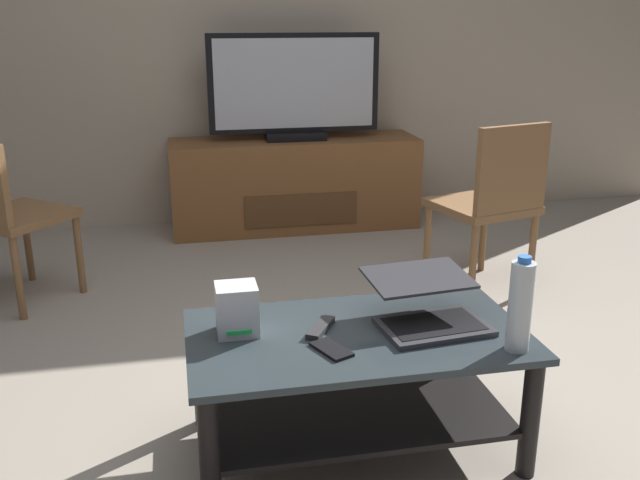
% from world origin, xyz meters
% --- Properties ---
extents(ground_plane, '(7.68, 7.68, 0.00)m').
position_xyz_m(ground_plane, '(0.00, 0.00, 0.00)').
color(ground_plane, '#9E9384').
extents(back_wall, '(6.40, 0.12, 2.80)m').
position_xyz_m(back_wall, '(0.00, 2.53, 1.40)').
color(back_wall, '#B2A38C').
rests_on(back_wall, ground).
extents(coffee_table, '(1.07, 0.59, 0.42)m').
position_xyz_m(coffee_table, '(0.03, -0.34, 0.29)').
color(coffee_table, '#2D383D').
rests_on(coffee_table, ground).
extents(media_cabinet, '(1.63, 0.47, 0.60)m').
position_xyz_m(media_cabinet, '(0.27, 2.21, 0.30)').
color(media_cabinet, brown).
rests_on(media_cabinet, ground).
extents(television, '(1.10, 0.20, 0.67)m').
position_xyz_m(television, '(0.27, 2.19, 0.92)').
color(television, black).
rests_on(television, media_cabinet).
extents(dining_chair, '(0.54, 0.54, 0.89)m').
position_xyz_m(dining_chair, '(1.04, 0.85, 0.50)').
color(dining_chair, brown).
rests_on(dining_chair, ground).
extents(side_chair, '(0.62, 0.62, 0.84)m').
position_xyz_m(side_chair, '(-1.33, 1.19, 0.48)').
color(side_chair, brown).
rests_on(side_chair, ground).
extents(laptop, '(0.37, 0.39, 0.15)m').
position_xyz_m(laptop, '(0.27, -0.32, 0.48)').
color(laptop, '#333338').
rests_on(laptop, coffee_table).
extents(router_box, '(0.13, 0.12, 0.16)m').
position_xyz_m(router_box, '(-0.35, -0.26, 0.50)').
color(router_box, silver).
rests_on(router_box, coffee_table).
extents(water_bottle_near, '(0.07, 0.07, 0.30)m').
position_xyz_m(water_bottle_near, '(0.47, -0.55, 0.57)').
color(water_bottle_near, silver).
rests_on(water_bottle_near, coffee_table).
extents(cell_phone, '(0.12, 0.16, 0.01)m').
position_xyz_m(cell_phone, '(-0.08, -0.45, 0.43)').
color(cell_phone, black).
rests_on(cell_phone, coffee_table).
extents(tv_remote, '(0.12, 0.16, 0.02)m').
position_xyz_m(tv_remote, '(-0.09, -0.30, 0.43)').
color(tv_remote, '#2D2D30').
rests_on(tv_remote, coffee_table).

